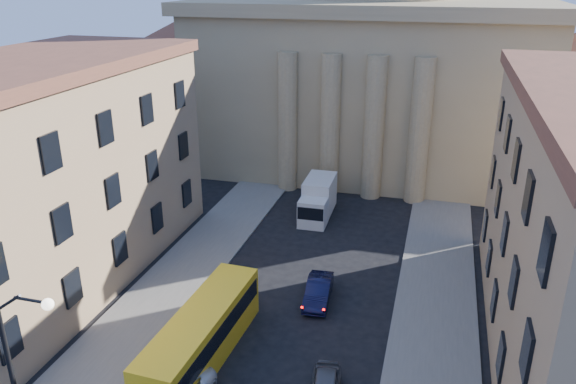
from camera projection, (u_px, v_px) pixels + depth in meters
name	position (u px, v px, depth m)	size (l,w,h in m)	color
sidewalk_left	(133.00, 330.00, 32.87)	(5.00, 60.00, 0.15)	#625F5A
sidewalk_right	(431.00, 382.00, 28.64)	(5.00, 60.00, 0.15)	#625F5A
church	(373.00, 49.00, 60.01)	(68.02, 28.76, 36.60)	#907D58
building_left	(35.00, 176.00, 35.87)	(11.60, 26.60, 14.70)	tan
street_lamp	(22.00, 371.00, 21.61)	(2.62, 0.44, 8.83)	black
car_right_distant	(318.00, 291.00, 35.63)	(1.50, 4.31, 1.42)	black
city_bus	(202.00, 335.00, 29.89)	(2.92, 10.66, 2.98)	yellow
box_truck	(318.00, 200.00, 47.70)	(2.41, 5.88, 3.20)	silver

